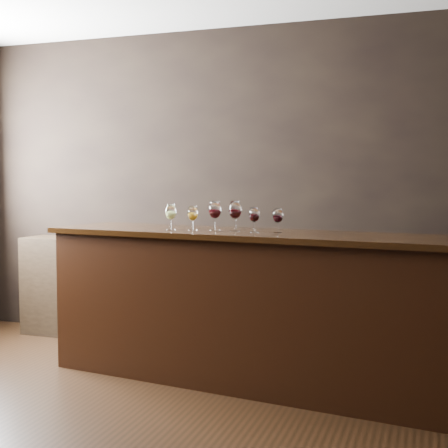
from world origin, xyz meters
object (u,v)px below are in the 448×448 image
(bar_counter, at_px, (251,311))
(glass_red_c, at_px, (254,215))
(back_bar_shelf, at_px, (151,291))
(glass_amber, at_px, (193,214))
(glass_red_d, at_px, (278,216))
(glass_red_a, at_px, (215,211))
(glass_white, at_px, (171,213))
(glass_red_b, at_px, (235,211))

(bar_counter, height_order, glass_red_c, glass_red_c)
(bar_counter, relative_size, back_bar_shelf, 1.18)
(glass_amber, relative_size, glass_red_d, 1.04)
(glass_red_a, bearing_deg, glass_red_c, -11.05)
(glass_white, xyz_separation_m, glass_red_b, (0.48, 0.05, 0.02))
(back_bar_shelf, relative_size, glass_amber, 14.47)
(glass_amber, height_order, glass_red_a, glass_red_a)
(glass_red_b, bearing_deg, bar_counter, -9.05)
(bar_counter, distance_m, back_bar_shelf, 1.46)
(glass_white, height_order, glass_red_d, glass_white)
(back_bar_shelf, xyz_separation_m, glass_red_b, (1.06, -0.82, 0.78))
(glass_amber, bearing_deg, glass_red_d, 0.29)
(glass_red_b, distance_m, glass_red_c, 0.17)
(back_bar_shelf, height_order, glass_white, glass_white)
(back_bar_shelf, bearing_deg, glass_red_d, -31.44)
(bar_counter, bearing_deg, glass_red_b, 178.80)
(glass_red_c, bearing_deg, glass_red_d, 8.79)
(glass_white, xyz_separation_m, glass_red_a, (0.32, 0.06, 0.02))
(glass_amber, xyz_separation_m, glass_red_a, (0.16, 0.04, 0.02))
(glass_amber, distance_m, glass_red_c, 0.47)
(back_bar_shelf, height_order, glass_red_a, glass_red_a)
(glass_red_a, xyz_separation_m, glass_red_d, (0.48, -0.04, -0.03))
(glass_white, xyz_separation_m, glass_amber, (0.17, 0.02, -0.01))
(glass_amber, height_order, glass_red_b, glass_red_b)
(glass_amber, distance_m, glass_red_b, 0.32)
(back_bar_shelf, distance_m, glass_red_a, 1.44)
(glass_red_c, bearing_deg, back_bar_shelf, 144.45)
(bar_counter, bearing_deg, glass_red_c, -34.73)
(bar_counter, height_order, glass_amber, glass_amber)
(glass_white, distance_m, glass_amber, 0.17)
(glass_red_d, bearing_deg, back_bar_shelf, 148.56)
(glass_red_d, bearing_deg, glass_red_c, -171.21)
(glass_amber, bearing_deg, glass_red_a, 14.02)
(glass_white, distance_m, glass_red_c, 0.64)
(glass_white, bearing_deg, bar_counter, 2.35)
(glass_red_d, bearing_deg, bar_counter, 179.60)
(back_bar_shelf, relative_size, glass_red_b, 11.70)
(back_bar_shelf, xyz_separation_m, glass_amber, (0.74, -0.85, 0.75))
(glass_red_a, bearing_deg, glass_white, -169.51)
(glass_red_a, height_order, glass_red_d, glass_red_a)
(bar_counter, bearing_deg, glass_amber, -171.55)
(back_bar_shelf, relative_size, glass_white, 13.50)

